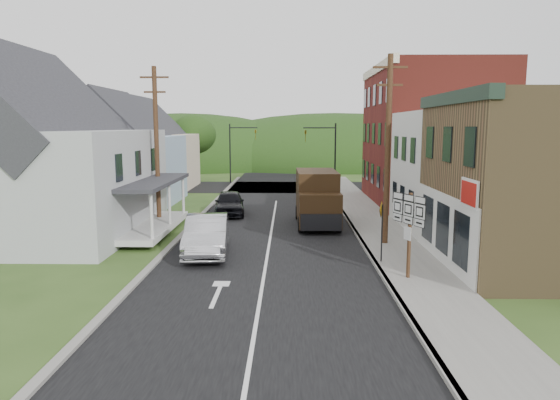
{
  "coord_description": "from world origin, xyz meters",
  "views": [
    {
      "loc": [
        0.94,
        -20.09,
        5.69
      ],
      "look_at": [
        0.53,
        3.63,
        2.2
      ],
      "focal_mm": 32.0,
      "sensor_mm": 36.0,
      "label": 1
    }
  ],
  "objects_px": {
    "route_sign_cluster": "(409,223)",
    "warning_sign": "(382,223)",
    "silver_sedan": "(207,235)",
    "dark_sedan": "(229,203)",
    "delivery_van": "(317,198)"
  },
  "relations": [
    {
      "from": "silver_sedan",
      "to": "warning_sign",
      "type": "bearing_deg",
      "value": -17.91
    },
    {
      "from": "silver_sedan",
      "to": "dark_sedan",
      "type": "height_order",
      "value": "silver_sedan"
    },
    {
      "from": "dark_sedan",
      "to": "silver_sedan",
      "type": "bearing_deg",
      "value": -95.41
    },
    {
      "from": "delivery_van",
      "to": "route_sign_cluster",
      "type": "xyz_separation_m",
      "value": [
        2.74,
        -10.56,
        0.61
      ]
    },
    {
      "from": "warning_sign",
      "to": "silver_sedan",
      "type": "bearing_deg",
      "value": -171.75
    },
    {
      "from": "silver_sedan",
      "to": "delivery_van",
      "type": "bearing_deg",
      "value": 45.78
    },
    {
      "from": "dark_sedan",
      "to": "delivery_van",
      "type": "xyz_separation_m",
      "value": [
        5.49,
        -3.4,
        0.81
      ]
    },
    {
      "from": "warning_sign",
      "to": "route_sign_cluster",
      "type": "bearing_deg",
      "value": -55.3
    },
    {
      "from": "silver_sedan",
      "to": "route_sign_cluster",
      "type": "height_order",
      "value": "route_sign_cluster"
    },
    {
      "from": "silver_sedan",
      "to": "warning_sign",
      "type": "height_order",
      "value": "warning_sign"
    },
    {
      "from": "dark_sedan",
      "to": "delivery_van",
      "type": "distance_m",
      "value": 6.51
    },
    {
      "from": "silver_sedan",
      "to": "delivery_van",
      "type": "distance_m",
      "value": 8.55
    },
    {
      "from": "silver_sedan",
      "to": "dark_sedan",
      "type": "bearing_deg",
      "value": 85.46
    },
    {
      "from": "dark_sedan",
      "to": "warning_sign",
      "type": "distance_m",
      "value": 14.03
    },
    {
      "from": "route_sign_cluster",
      "to": "warning_sign",
      "type": "height_order",
      "value": "route_sign_cluster"
    }
  ]
}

